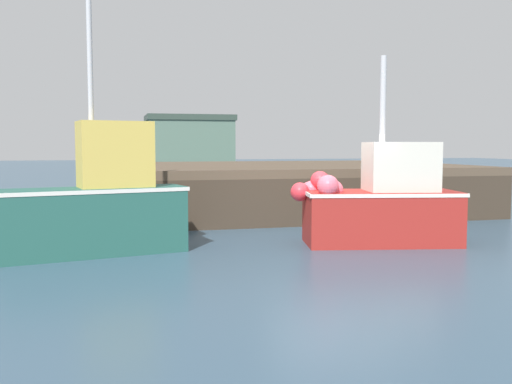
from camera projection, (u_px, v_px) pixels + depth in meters
ground at (323, 245)px, 13.23m from camera, size 120.00×160.00×0.10m
pier at (284, 172)px, 19.51m from camera, size 12.20×8.67×1.59m
fishing_boat_near_left at (99, 204)px, 11.74m from camera, size 3.94×1.80×5.55m
fishing_boat_near_right at (381, 203)px, 13.00m from camera, size 3.83×2.11×4.25m
warehouse at (189, 143)px, 51.66m from camera, size 7.71×5.70×4.96m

